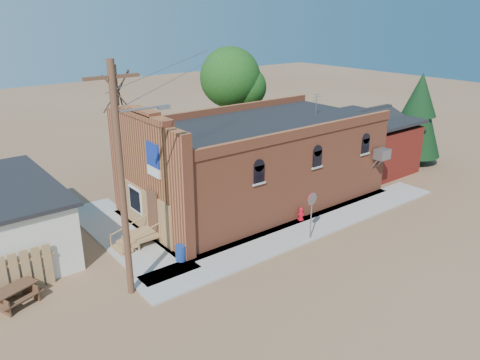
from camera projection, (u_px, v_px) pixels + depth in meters
ground at (300, 244)px, 22.36m from camera, size 120.00×120.00×0.00m
sidewalk_south at (309, 228)px, 23.89m from camera, size 19.00×2.20×0.08m
sidewalk_west at (124, 235)px, 23.14m from camera, size 2.60×10.00×0.08m
brick_bar at (254, 163)px, 26.59m from camera, size 16.40×7.97×6.30m
red_shed at (364, 137)px, 32.33m from camera, size 5.40×6.40×4.30m
utility_pole at (123, 179)px, 16.91m from camera, size 3.12×0.26×9.00m
tree_bare_near at (116, 90)px, 28.22m from camera, size 2.80×2.80×7.65m
tree_leafy at (230, 78)px, 33.81m from camera, size 4.40×4.40×8.15m
evergreen_tree at (418, 113)px, 33.05m from camera, size 3.60×3.60×6.50m
fire_hydrant at (301, 214)px, 24.59m from camera, size 0.42×0.41×0.72m
stop_sign at (312, 203)px, 22.08m from camera, size 0.65×0.15×2.39m
trash_barrel at (181, 253)px, 20.59m from camera, size 0.53×0.53×0.72m
picnic_table at (14, 293)px, 17.61m from camera, size 2.01×1.75×0.70m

